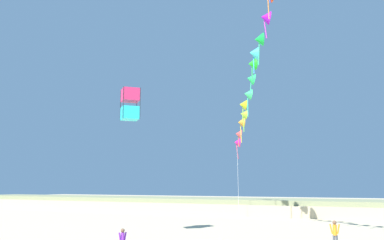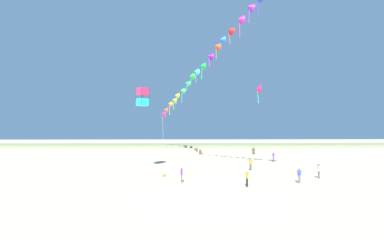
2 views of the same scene
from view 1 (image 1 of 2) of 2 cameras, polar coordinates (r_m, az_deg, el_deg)
dune_ridge at (r=54.74m, az=16.11°, el=-11.70°), size 120.00×12.16×1.93m
person_mid_center at (r=25.79m, az=19.44°, el=-14.74°), size 0.60×0.23×1.70m
kite_banner_string at (r=33.75m, az=9.94°, el=13.82°), size 17.97×33.48×25.47m
large_kite_mid_trail at (r=31.87m, az=-8.67°, el=2.20°), size 1.87×1.87×2.43m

